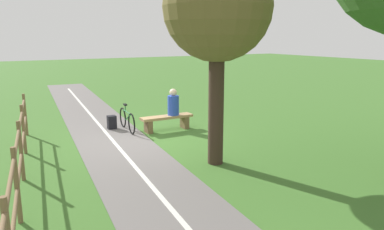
% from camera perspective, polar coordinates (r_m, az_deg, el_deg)
% --- Properties ---
extents(ground_plane, '(80.00, 80.00, 0.00)m').
position_cam_1_polar(ground_plane, '(10.62, -7.07, -3.86)').
color(ground_plane, '#3D6B28').
extents(paved_path, '(5.40, 36.03, 0.02)m').
position_cam_1_polar(paved_path, '(6.68, -4.06, -13.63)').
color(paved_path, '#66605E').
rests_on(paved_path, ground_plane).
extents(path_centre_line, '(3.10, 31.87, 0.00)m').
position_cam_1_polar(path_centre_line, '(6.68, -4.06, -13.55)').
color(path_centre_line, silver).
rests_on(path_centre_line, paved_path).
extents(bench, '(1.69, 0.41, 0.47)m').
position_cam_1_polar(bench, '(11.53, -3.95, -0.83)').
color(bench, '#A88456').
rests_on(bench, ground_plane).
extents(person_seated, '(0.36, 0.36, 0.84)m').
position_cam_1_polar(person_seated, '(11.53, -2.94, 1.79)').
color(person_seated, '#2847B7').
rests_on(person_seated, bench).
extents(bicycle, '(0.16, 1.64, 0.84)m').
position_cam_1_polar(bicycle, '(11.65, -10.12, -0.75)').
color(bicycle, black).
rests_on(bicycle, ground_plane).
extents(backpack, '(0.28, 0.30, 0.44)m').
position_cam_1_polar(backpack, '(11.96, -12.42, -1.16)').
color(backpack, black).
rests_on(backpack, ground_plane).
extents(fence_roadside, '(1.21, 9.59, 1.26)m').
position_cam_1_polar(fence_roadside, '(7.29, -25.47, -6.40)').
color(fence_roadside, brown).
rests_on(fence_roadside, ground_plane).
extents(tree_far_right, '(2.39, 2.39, 4.74)m').
position_cam_1_polar(tree_far_right, '(8.20, 3.99, 16.19)').
color(tree_far_right, '#38281E').
rests_on(tree_far_right, ground_plane).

